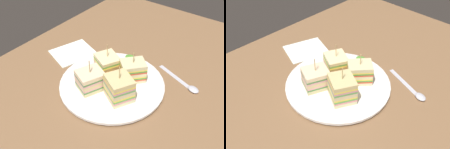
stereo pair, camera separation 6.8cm
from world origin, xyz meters
TOP-DOWN VIEW (x-y plane):
  - ground_plane at (0.00, 0.00)cm, footprint 112.07×75.27cm
  - plate at (0.00, 0.00)cm, footprint 29.15×29.15cm
  - sandwich_wedge_0 at (4.93, -3.46)cm, footprint 8.43×8.32cm
  - sandwich_wedge_1 at (3.91, 4.58)cm, footprint 8.22×8.59cm
  - sandwich_wedge_2 at (-4.95, 3.41)cm, footprint 8.46×8.08cm
  - sandwich_wedge_3 at (-3.53, -4.88)cm, footprint 8.43×8.71cm
  - chip_pile at (-0.71, 1.20)cm, footprint 7.30×5.56cm
  - salad_garnish at (10.15, 0.50)cm, footprint 7.41×7.50cm
  - spoon at (12.74, -16.85)cm, footprint 6.78×14.69cm
  - napkin at (5.38, 20.14)cm, footprint 15.87×14.69cm

SIDE VIEW (x-z plane):
  - ground_plane at x=0.00cm, z-range -1.80..0.00cm
  - napkin at x=5.38cm, z-range 0.00..0.50cm
  - spoon at x=12.74cm, z-range -0.12..0.88cm
  - plate at x=0.00cm, z-range 0.14..1.45cm
  - salad_garnish at x=10.15cm, z-range 1.29..2.53cm
  - chip_pile at x=-0.71cm, z-range 1.30..2.86cm
  - sandwich_wedge_1 at x=3.91cm, z-range -0.63..8.02cm
  - sandwich_wedge_2 at x=-4.95cm, z-range -0.54..8.53cm
  - sandwich_wedge_0 at x=4.93cm, z-range -0.27..8.57cm
  - sandwich_wedge_3 at x=-3.53cm, z-range -0.38..9.60cm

